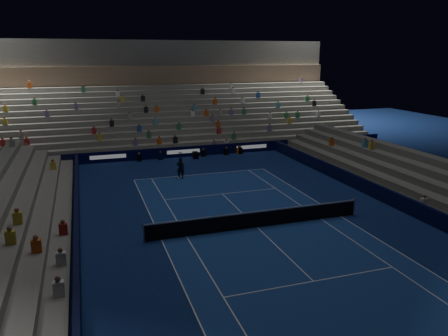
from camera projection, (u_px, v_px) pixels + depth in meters
ground at (257, 227)px, 24.66m from camera, size 90.00×90.00×0.00m
court_surface at (257, 227)px, 24.66m from camera, size 10.97×23.77×0.01m
sponsor_barrier_far at (183, 152)px, 41.53m from camera, size 44.00×0.25×1.00m
sponsor_barrier_east at (399, 201)px, 27.47m from camera, size 0.25×37.00×1.00m
sponsor_barrier_west at (77, 242)px, 21.60m from camera, size 0.25×37.00×1.00m
grandstand_main at (164, 110)px, 49.43m from camera, size 44.00×15.20×11.20m
grandstand_east at (443, 190)px, 28.42m from camera, size 5.00×37.00×2.50m
tennis_net at (257, 219)px, 24.53m from camera, size 12.90×0.10×1.10m
tennis_player at (181, 168)px, 34.18m from camera, size 0.73×0.61×1.71m
broadcast_camera at (195, 155)px, 40.87m from camera, size 0.49×0.94×0.64m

